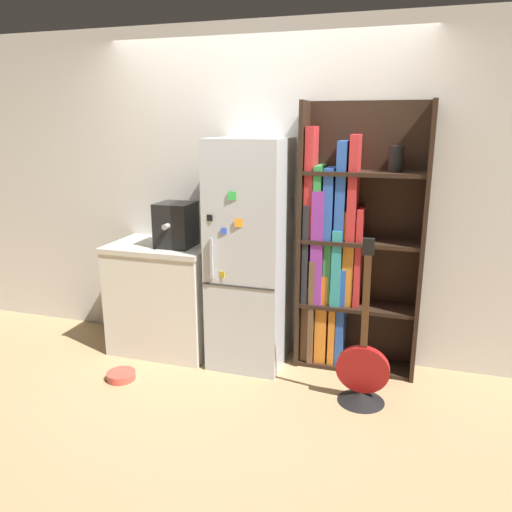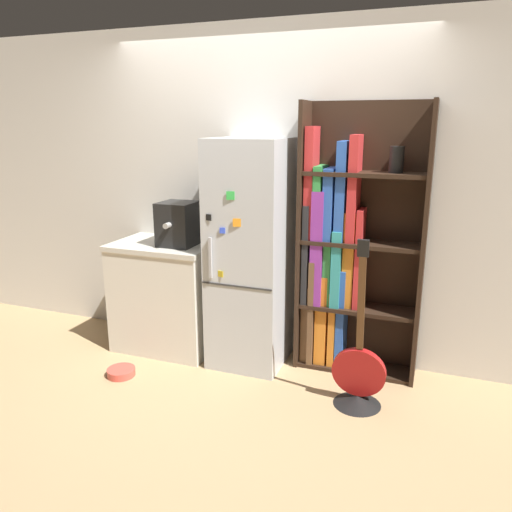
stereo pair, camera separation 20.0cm
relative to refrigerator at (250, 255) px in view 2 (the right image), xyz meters
name	(u,v)px [view 2 (the right image)]	position (x,y,z in m)	size (l,w,h in m)	color
ground_plane	(243,368)	(0.00, -0.17, -0.88)	(16.00, 16.00, 0.00)	tan
wall_back	(264,195)	(0.00, 0.31, 0.42)	(8.00, 0.05, 2.60)	silver
refrigerator	(250,255)	(0.00, 0.00, 0.00)	(0.56, 0.59, 1.75)	silver
bookshelf	(344,252)	(0.69, 0.16, 0.04)	(0.90, 0.30, 2.01)	black
kitchen_counter	(167,295)	(-0.75, 0.00, -0.42)	(0.84, 0.59, 0.91)	silver
espresso_machine	(178,224)	(-0.60, -0.03, 0.21)	(0.28, 0.34, 0.35)	black
guitar	(358,382)	(0.92, -0.38, -0.71)	(0.36, 0.32, 1.18)	black
pet_bowl	(121,372)	(-0.82, -0.60, -0.84)	(0.21, 0.21, 0.06)	#D84C3F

